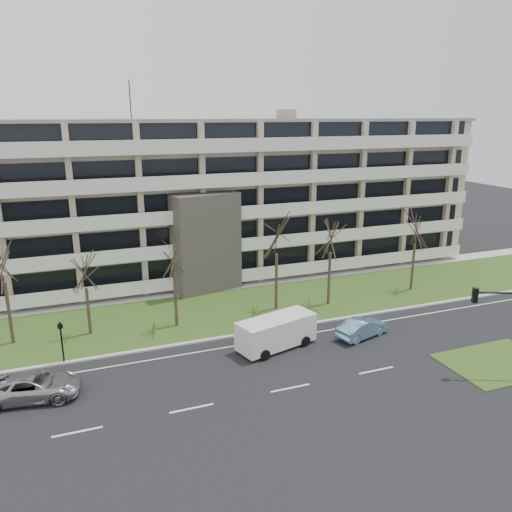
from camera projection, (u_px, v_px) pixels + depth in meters
name	position (u px, v px, depth m)	size (l,w,h in m)	color
ground	(290.00, 388.00, 29.66)	(160.00, 160.00, 0.00)	black
grass_verge	(225.00, 310.00, 41.34)	(90.00, 10.00, 0.06)	#35531B
curb	(245.00, 334.00, 36.84)	(90.00, 0.35, 0.12)	#B2B2AD
sidewalk	(207.00, 289.00, 46.28)	(90.00, 2.00, 0.08)	#B2B2AD
grass_median	(498.00, 363.00, 32.64)	(7.00, 5.00, 0.06)	#35531B
lane_edge_line	(252.00, 343.00, 35.50)	(90.00, 0.12, 0.01)	white
apartment_building	(187.00, 197.00, 50.33)	(60.50, 15.10, 18.75)	#C7B39B
silver_pickup	(32.00, 387.00, 28.39)	(2.47, 5.35, 1.49)	#A4A5AB
blue_sedan	(362.00, 328.00, 36.33)	(1.47, 4.23, 1.39)	#7AB0D4
white_van	(277.00, 330.00, 34.56)	(6.00, 3.48, 2.19)	white
pedestrian_signal	(61.00, 337.00, 32.16)	(0.33, 0.30, 2.89)	black
tree_1	(1.00, 257.00, 33.71)	(4.09, 4.09, 8.19)	#382B21
tree_2	(84.00, 270.00, 35.56)	(3.23, 3.23, 6.46)	#382B21
tree_3	(173.00, 251.00, 36.75)	(3.84, 3.84, 7.68)	#382B21
tree_4	(277.00, 231.00, 39.87)	(4.28, 4.28, 8.57)	#382B21
tree_5	(331.00, 231.00, 41.02)	(4.11, 4.11, 8.23)	#382B21
tree_6	(416.00, 226.00, 44.60)	(3.90, 3.90, 7.80)	#382B21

